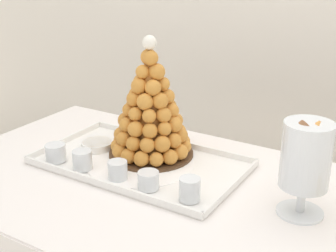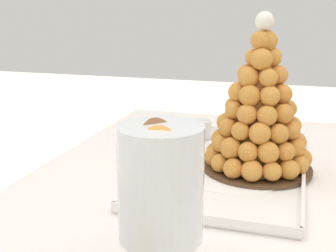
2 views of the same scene
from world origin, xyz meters
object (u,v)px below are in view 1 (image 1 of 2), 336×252
(croquembouche, at_px, (151,111))
(dessert_cup_right, at_px, (190,190))
(dessert_cup_centre, at_px, (118,171))
(serving_tray, at_px, (141,163))
(dessert_cup_mid_left, at_px, (82,161))
(dessert_cup_left, at_px, (56,153))
(creme_brulee_ramekin, at_px, (97,144))
(macaron_goblet, at_px, (306,157))
(wine_glass, at_px, (133,116))
(dessert_cup_mid_right, at_px, (148,181))

(croquembouche, bearing_deg, dessert_cup_right, -37.20)
(dessert_cup_centre, distance_m, dessert_cup_right, 0.22)
(serving_tray, distance_m, dessert_cup_centre, 0.12)
(dessert_cup_mid_left, bearing_deg, dessert_cup_left, -179.86)
(creme_brulee_ramekin, relative_size, macaron_goblet, 0.41)
(wine_glass, bearing_deg, dessert_cup_mid_right, -46.49)
(serving_tray, height_order, croquembouche, croquembouche)
(serving_tray, xyz_separation_m, wine_glass, (-0.08, 0.08, 0.11))
(dessert_cup_mid_right, height_order, wine_glass, wine_glass)
(macaron_goblet, bearing_deg, dessert_cup_left, -171.62)
(dessert_cup_right, bearing_deg, croquembouche, 142.80)
(creme_brulee_ramekin, bearing_deg, wine_glass, 35.54)
(dessert_cup_mid_right, distance_m, creme_brulee_ramekin, 0.32)
(croquembouche, height_order, dessert_cup_right, croquembouche)
(dessert_cup_right, relative_size, macaron_goblet, 0.24)
(dessert_cup_centre, distance_m, wine_glass, 0.23)
(croquembouche, bearing_deg, dessert_cup_mid_right, -58.26)
(croquembouche, height_order, creme_brulee_ramekin, croquembouche)
(serving_tray, relative_size, dessert_cup_mid_right, 10.62)
(dessert_cup_centre, bearing_deg, dessert_cup_mid_right, -1.11)
(dessert_cup_left, relative_size, wine_glass, 0.39)
(dessert_cup_mid_right, xyz_separation_m, wine_glass, (-0.19, 0.20, 0.08))
(dessert_cup_right, relative_size, wine_glass, 0.38)
(serving_tray, height_order, dessert_cup_right, dessert_cup_right)
(serving_tray, height_order, dessert_cup_mid_left, dessert_cup_mid_left)
(dessert_cup_left, xyz_separation_m, macaron_goblet, (0.70, 0.10, 0.12))
(dessert_cup_left, xyz_separation_m, dessert_cup_mid_left, (0.10, 0.00, 0.00))
(dessert_cup_left, relative_size, creme_brulee_ramekin, 0.59)
(serving_tray, distance_m, dessert_cup_mid_right, 0.16)
(dessert_cup_left, bearing_deg, macaron_goblet, 8.38)
(croquembouche, bearing_deg, creme_brulee_ramekin, -164.59)
(dessert_cup_mid_right, bearing_deg, dessert_cup_right, 1.93)
(dessert_cup_left, xyz_separation_m, wine_glass, (0.14, 0.20, 0.08))
(dessert_cup_left, height_order, dessert_cup_mid_right, dessert_cup_left)
(dessert_cup_centre, height_order, creme_brulee_ramekin, dessert_cup_centre)
(dessert_cup_mid_left, xyz_separation_m, macaron_goblet, (0.60, 0.10, 0.12))
(dessert_cup_centre, height_order, dessert_cup_mid_right, dessert_cup_centre)
(croquembouche, xyz_separation_m, creme_brulee_ramekin, (-0.17, -0.05, -0.13))
(dessert_cup_mid_right, relative_size, dessert_cup_right, 0.95)
(dessert_cup_mid_right, bearing_deg, dessert_cup_centre, 178.89)
(dessert_cup_mid_left, distance_m, creme_brulee_ramekin, 0.15)
(dessert_cup_centre, bearing_deg, macaron_goblet, 11.68)
(creme_brulee_ramekin, bearing_deg, croquembouche, 15.41)
(dessert_cup_left, height_order, dessert_cup_centre, same)
(croquembouche, bearing_deg, dessert_cup_left, -139.46)
(dessert_cup_mid_right, distance_m, wine_glass, 0.29)
(dessert_cup_mid_left, distance_m, wine_glass, 0.22)
(creme_brulee_ramekin, bearing_deg, dessert_cup_mid_right, -25.11)
(dessert_cup_mid_right, relative_size, wine_glass, 0.37)
(serving_tray, xyz_separation_m, dessert_cup_centre, (0.00, -0.12, 0.03))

